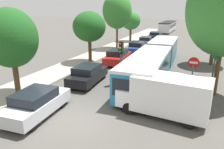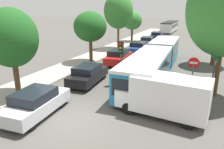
# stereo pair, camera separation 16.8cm
# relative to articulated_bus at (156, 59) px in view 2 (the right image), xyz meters

# --- Properties ---
(ground_plane) EXTENTS (200.00, 200.00, 0.00)m
(ground_plane) POSITION_rel_articulated_bus_xyz_m (-2.27, -10.09, -1.41)
(ground_plane) COLOR #4F4C47
(kerb_strip_left) EXTENTS (3.20, 55.15, 0.14)m
(kerb_strip_left) POSITION_rel_articulated_bus_xyz_m (-8.50, 12.48, -1.34)
(kerb_strip_left) COLOR #9E998E
(kerb_strip_left) RESTS_ON ground
(articulated_bus) EXTENTS (3.03, 16.56, 2.45)m
(articulated_bus) POSITION_rel_articulated_bus_xyz_m (0.00, 0.00, 0.00)
(articulated_bus) COLOR teal
(articulated_bus) RESTS_ON ground
(city_bus_rear) EXTENTS (2.51, 11.09, 2.38)m
(city_bus_rear) POSITION_rel_articulated_bus_xyz_m (-4.24, 35.06, -0.03)
(city_bus_rear) COLOR silver
(city_bus_rear) RESTS_ON ground
(queued_car_silver) EXTENTS (2.10, 4.45, 1.51)m
(queued_car_silver) POSITION_rel_articulated_bus_xyz_m (-4.46, -10.47, -0.65)
(queued_car_silver) COLOR #B7BABF
(queued_car_silver) RESTS_ON ground
(queued_car_black) EXTENTS (2.06, 4.37, 1.49)m
(queued_car_black) POSITION_rel_articulated_bus_xyz_m (-4.41, -4.58, -0.66)
(queued_car_black) COLOR black
(queued_car_black) RESTS_ON ground
(queued_car_red) EXTENTS (2.13, 4.53, 1.54)m
(queued_car_red) POSITION_rel_articulated_bus_xyz_m (-4.44, 2.15, -0.63)
(queued_car_red) COLOR #B21E19
(queued_car_red) RESTS_ON ground
(queued_car_blue) EXTENTS (2.07, 4.40, 1.50)m
(queued_car_blue) POSITION_rel_articulated_bus_xyz_m (-4.11, 8.37, -0.65)
(queued_car_blue) COLOR #284799
(queued_car_blue) RESTS_ON ground
(queued_car_graphite) EXTENTS (1.96, 4.16, 1.41)m
(queued_car_graphite) POSITION_rel_articulated_bus_xyz_m (-4.43, 14.27, -0.70)
(queued_car_graphite) COLOR #47474C
(queued_car_graphite) RESTS_ON ground
(queued_car_navy) EXTENTS (2.07, 4.39, 1.49)m
(queued_car_navy) POSITION_rel_articulated_bus_xyz_m (-4.32, 20.85, -0.66)
(queued_car_navy) COLOR navy
(queued_car_navy) RESTS_ON ground
(white_van) EXTENTS (5.17, 2.44, 2.31)m
(white_van) POSITION_rel_articulated_bus_xyz_m (2.21, -7.65, -0.17)
(white_van) COLOR white
(white_van) RESTS_ON ground
(traffic_light) EXTENTS (0.36, 0.38, 3.40)m
(traffic_light) POSITION_rel_articulated_bus_xyz_m (-1.91, -3.79, 1.09)
(traffic_light) COLOR #56595E
(traffic_light) RESTS_ON ground
(no_entry_sign) EXTENTS (0.70, 0.08, 2.82)m
(no_entry_sign) POSITION_rel_articulated_bus_xyz_m (3.36, -4.52, 0.46)
(no_entry_sign) COLOR #56595E
(no_entry_sign) RESTS_ON ground
(direction_sign_post) EXTENTS (0.35, 1.38, 3.60)m
(direction_sign_post) POSITION_rel_articulated_bus_xyz_m (4.65, -3.08, 1.16)
(direction_sign_post) COLOR #56595E
(direction_sign_post) RESTS_ON ground
(tree_left_near) EXTENTS (3.41, 3.41, 5.91)m
(tree_left_near) POSITION_rel_articulated_bus_xyz_m (-7.62, -8.73, 2.46)
(tree_left_near) COLOR #51381E
(tree_left_near) RESTS_ON ground
(tree_left_mid) EXTENTS (3.48, 3.48, 5.47)m
(tree_left_mid) POSITION_rel_articulated_bus_xyz_m (-7.45, 1.57, 2.44)
(tree_left_mid) COLOR #51381E
(tree_left_mid) RESTS_ON ground
(tree_left_far) EXTENTS (4.03, 4.03, 7.75)m
(tree_left_far) POSITION_rel_articulated_bus_xyz_m (-7.59, 10.05, 3.89)
(tree_left_far) COLOR #51381E
(tree_left_far) RESTS_ON ground
(tree_left_distant) EXTENTS (3.27, 3.27, 5.18)m
(tree_left_distant) POSITION_rel_articulated_bus_xyz_m (-7.89, 17.21, 2.11)
(tree_left_distant) COLOR #51381E
(tree_left_distant) RESTS_ON ground
(tree_right_mid) EXTENTS (4.33, 4.33, 6.33)m
(tree_right_mid) POSITION_rel_articulated_bus_xyz_m (4.88, 5.65, 2.85)
(tree_right_mid) COLOR #51381E
(tree_right_mid) RESTS_ON ground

